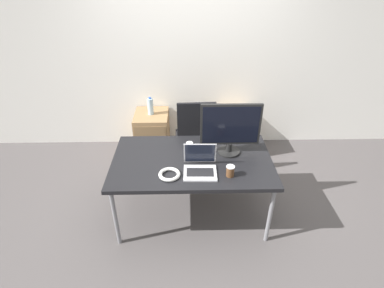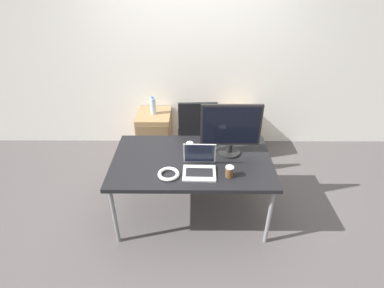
{
  "view_description": "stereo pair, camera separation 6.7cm",
  "coord_description": "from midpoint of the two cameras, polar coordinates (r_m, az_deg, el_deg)",
  "views": [
    {
      "loc": [
        -0.05,
        -2.43,
        2.41
      ],
      "look_at": [
        0.0,
        0.05,
        0.86
      ],
      "focal_mm": 28.0,
      "sensor_mm": 36.0,
      "label": 1
    },
    {
      "loc": [
        0.01,
        -2.43,
        2.41
      ],
      "look_at": [
        0.0,
        0.05,
        0.86
      ],
      "focal_mm": 28.0,
      "sensor_mm": 36.0,
      "label": 2
    }
  ],
  "objects": [
    {
      "name": "laptop_center",
      "position": [
        2.78,
        2.1,
        -4.28
      ],
      "size": [
        0.31,
        0.3,
        0.25
      ],
      "color": "silver",
      "rests_on": "desk"
    },
    {
      "name": "water_bottle",
      "position": [
        4.1,
        -6.98,
        7.21
      ],
      "size": [
        0.08,
        0.08,
        0.25
      ],
      "color": "silver",
      "rests_on": "cabinet_left"
    },
    {
      "name": "cabinet_left",
      "position": [
        4.28,
        -6.63,
        2.17
      ],
      "size": [
        0.46,
        0.51,
        0.6
      ],
      "color": "#99754C",
      "rests_on": "ground_plane"
    },
    {
      "name": "monitor",
      "position": [
        2.94,
        8.02,
        2.86
      ],
      "size": [
        0.59,
        0.23,
        0.54
      ],
      "color": "black",
      "rests_on": "desk"
    },
    {
      "name": "office_chair",
      "position": [
        3.8,
        1.39,
        -0.2
      ],
      "size": [
        0.56,
        0.57,
        1.05
      ],
      "color": "#232326",
      "rests_on": "ground_plane"
    },
    {
      "name": "ground_plane",
      "position": [
        3.42,
        0.57,
        -12.79
      ],
      "size": [
        14.0,
        14.0,
        0.0
      ],
      "primitive_type": "plane",
      "color": "#514C4C"
    },
    {
      "name": "mouse",
      "position": [
        2.97,
        1.07,
        -2.47
      ],
      "size": [
        0.04,
        0.07,
        0.03
      ],
      "color": "silver",
      "rests_on": "desk"
    },
    {
      "name": "cable_coil",
      "position": [
        2.75,
        -3.79,
        -5.72
      ],
      "size": [
        0.2,
        0.2,
        0.03
      ],
      "color": "white",
      "rests_on": "desk"
    },
    {
      "name": "wall_back",
      "position": [
        4.13,
        0.59,
        16.37
      ],
      "size": [
        10.0,
        0.05,
        2.6
      ],
      "color": "white",
      "rests_on": "ground_plane"
    },
    {
      "name": "coffee_cup_white",
      "position": [
        3.05,
        0.19,
        -0.63
      ],
      "size": [
        0.07,
        0.07,
        0.11
      ],
      "color": "white",
      "rests_on": "desk"
    },
    {
      "name": "desk",
      "position": [
        2.99,
        0.64,
        -3.64
      ],
      "size": [
        1.58,
        0.93,
        0.71
      ],
      "color": "black",
      "rests_on": "ground_plane"
    },
    {
      "name": "cabinet_right",
      "position": [
        4.3,
        8.86,
        2.12
      ],
      "size": [
        0.46,
        0.51,
        0.6
      ],
      "color": "#99754C",
      "rests_on": "ground_plane"
    },
    {
      "name": "coffee_cup_brown",
      "position": [
        2.74,
        7.84,
        -5.25
      ],
      "size": [
        0.08,
        0.08,
        0.11
      ],
      "color": "brown",
      "rests_on": "desk"
    }
  ]
}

